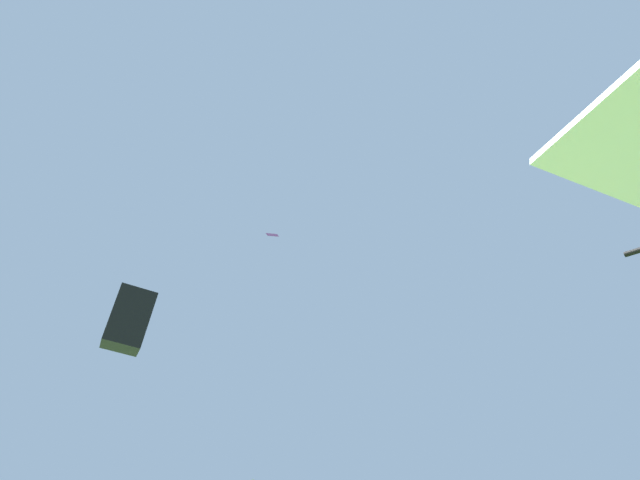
# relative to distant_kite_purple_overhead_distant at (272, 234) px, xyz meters

# --- Properties ---
(distant_kite_purple_overhead_distant) EXTENTS (0.72, 0.69, 0.30)m
(distant_kite_purple_overhead_distant) POSITION_rel_distant_kite_purple_overhead_distant_xyz_m (0.00, 0.00, 0.00)
(distant_kite_purple_overhead_distant) COLOR purple
(distant_kite_black_mid_left) EXTENTS (1.10, 1.00, 1.35)m
(distant_kite_black_mid_left) POSITION_rel_distant_kite_purple_overhead_distant_xyz_m (-10.75, -11.83, -10.40)
(distant_kite_black_mid_left) COLOR black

